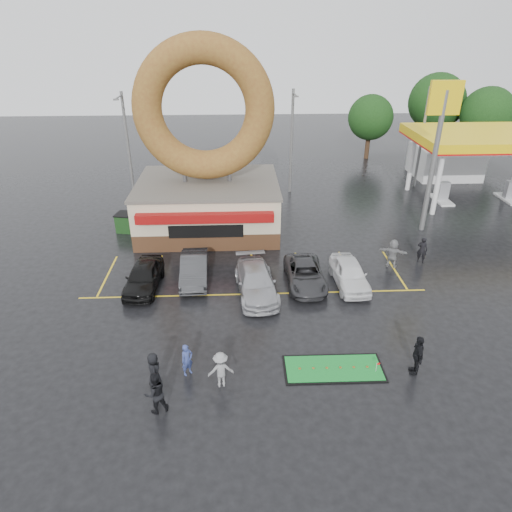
{
  "coord_description": "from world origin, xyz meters",
  "views": [
    {
      "loc": [
        -0.89,
        -18.93,
        14.04
      ],
      "look_at": [
        0.12,
        3.92,
        2.2
      ],
      "focal_mm": 32.0,
      "sensor_mm": 36.0,
      "label": 1
    }
  ],
  "objects_px": {
    "putting_green": "(334,368)",
    "streetlight_right": "(423,136)",
    "car_white": "(349,274)",
    "person_blue": "(187,360)",
    "donut_shop": "(207,171)",
    "gas_station": "(468,150)",
    "streetlight_left": "(128,144)",
    "shell_sign": "(439,130)",
    "person_cameraman": "(417,355)",
    "car_black": "(144,276)",
    "car_grey": "(305,274)",
    "car_silver": "(256,282)",
    "dumpster": "(130,223)",
    "car_dgrey": "(194,269)",
    "streetlight_mid": "(292,140)"
  },
  "relations": [
    {
      "from": "gas_station",
      "to": "car_dgrey",
      "type": "xyz_separation_m",
      "value": [
        -23.55,
        -15.72,
        -2.95
      ]
    },
    {
      "from": "donut_shop",
      "to": "person_cameraman",
      "type": "bearing_deg",
      "value": -58.95
    },
    {
      "from": "car_grey",
      "to": "car_white",
      "type": "distance_m",
      "value": 2.61
    },
    {
      "from": "gas_station",
      "to": "car_white",
      "type": "xyz_separation_m",
      "value": [
        -14.33,
        -16.72,
        -2.95
      ]
    },
    {
      "from": "dumpster",
      "to": "streetlight_left",
      "type": "bearing_deg",
      "value": 110.36
    },
    {
      "from": "donut_shop",
      "to": "person_cameraman",
      "type": "xyz_separation_m",
      "value": [
        9.9,
        -16.45,
        -3.49
      ]
    },
    {
      "from": "gas_station",
      "to": "car_black",
      "type": "xyz_separation_m",
      "value": [
        -26.43,
        -16.54,
        -2.94
      ]
    },
    {
      "from": "car_white",
      "to": "person_blue",
      "type": "distance_m",
      "value": 11.53
    },
    {
      "from": "car_white",
      "to": "person_cameraman",
      "type": "distance_m",
      "value": 7.8
    },
    {
      "from": "streetlight_right",
      "to": "streetlight_mid",
      "type": "bearing_deg",
      "value": -175.24
    },
    {
      "from": "streetlight_right",
      "to": "car_silver",
      "type": "distance_m",
      "value": 24.66
    },
    {
      "from": "car_white",
      "to": "putting_green",
      "type": "xyz_separation_m",
      "value": [
        -2.34,
        -7.35,
        -0.71
      ]
    },
    {
      "from": "streetlight_right",
      "to": "car_black",
      "type": "relative_size",
      "value": 2.01
    },
    {
      "from": "person_cameraman",
      "to": "putting_green",
      "type": "bearing_deg",
      "value": -86.45
    },
    {
      "from": "donut_shop",
      "to": "gas_station",
      "type": "distance_m",
      "value": 24.35
    },
    {
      "from": "donut_shop",
      "to": "streetlight_mid",
      "type": "xyz_separation_m",
      "value": [
        7.0,
        7.95,
        0.32
      ]
    },
    {
      "from": "car_dgrey",
      "to": "streetlight_right",
      "type": "bearing_deg",
      "value": 38.26
    },
    {
      "from": "streetlight_right",
      "to": "car_grey",
      "type": "distance_m",
      "value": 22.15
    },
    {
      "from": "streetlight_mid",
      "to": "streetlight_right",
      "type": "height_order",
      "value": "same"
    },
    {
      "from": "shell_sign",
      "to": "car_black",
      "type": "relative_size",
      "value": 2.37
    },
    {
      "from": "streetlight_left",
      "to": "streetlight_right",
      "type": "bearing_deg",
      "value": 4.4
    },
    {
      "from": "donut_shop",
      "to": "shell_sign",
      "type": "height_order",
      "value": "donut_shop"
    },
    {
      "from": "car_white",
      "to": "streetlight_right",
      "type": "bearing_deg",
      "value": 57.5
    },
    {
      "from": "car_black",
      "to": "gas_station",
      "type": "bearing_deg",
      "value": 35.57
    },
    {
      "from": "car_dgrey",
      "to": "streetlight_left",
      "type": "bearing_deg",
      "value": 111.44
    },
    {
      "from": "donut_shop",
      "to": "car_grey",
      "type": "height_order",
      "value": "donut_shop"
    },
    {
      "from": "streetlight_left",
      "to": "shell_sign",
      "type": "bearing_deg",
      "value": -18.99
    },
    {
      "from": "donut_shop",
      "to": "person_blue",
      "type": "xyz_separation_m",
      "value": [
        -0.23,
        -16.09,
        -3.69
      ]
    },
    {
      "from": "shell_sign",
      "to": "car_grey",
      "type": "xyz_separation_m",
      "value": [
        -9.94,
        -7.59,
        -6.72
      ]
    },
    {
      "from": "car_silver",
      "to": "person_blue",
      "type": "distance_m",
      "value": 7.41
    },
    {
      "from": "person_cameraman",
      "to": "gas_station",
      "type": "bearing_deg",
      "value": 160.84
    },
    {
      "from": "shell_sign",
      "to": "streetlight_left",
      "type": "distance_m",
      "value": 24.46
    },
    {
      "from": "car_white",
      "to": "person_blue",
      "type": "height_order",
      "value": "person_blue"
    },
    {
      "from": "streetlight_left",
      "to": "streetlight_mid",
      "type": "distance_m",
      "value": 14.04
    },
    {
      "from": "car_grey",
      "to": "person_blue",
      "type": "height_order",
      "value": "person_blue"
    },
    {
      "from": "streetlight_right",
      "to": "gas_station",
      "type": "bearing_deg",
      "value": -13.75
    },
    {
      "from": "streetlight_mid",
      "to": "donut_shop",
      "type": "bearing_deg",
      "value": -131.38
    },
    {
      "from": "shell_sign",
      "to": "gas_station",
      "type": "bearing_deg",
      "value": 51.93
    },
    {
      "from": "streetlight_left",
      "to": "person_blue",
      "type": "height_order",
      "value": "streetlight_left"
    },
    {
      "from": "shell_sign",
      "to": "car_black",
      "type": "height_order",
      "value": "shell_sign"
    },
    {
      "from": "car_white",
      "to": "car_dgrey",
      "type": "bearing_deg",
      "value": 171.62
    },
    {
      "from": "car_grey",
      "to": "shell_sign",
      "type": "bearing_deg",
      "value": 36.96
    },
    {
      "from": "car_white",
      "to": "person_cameraman",
      "type": "relative_size",
      "value": 2.25
    },
    {
      "from": "person_cameraman",
      "to": "putting_green",
      "type": "height_order",
      "value": "person_cameraman"
    },
    {
      "from": "putting_green",
      "to": "streetlight_right",
      "type": "bearing_deg",
      "value": 63.16
    },
    {
      "from": "person_blue",
      "to": "dumpster",
      "type": "bearing_deg",
      "value": 70.22
    },
    {
      "from": "donut_shop",
      "to": "person_cameraman",
      "type": "relative_size",
      "value": 6.92
    },
    {
      "from": "car_silver",
      "to": "dumpster",
      "type": "distance_m",
      "value": 12.85
    },
    {
      "from": "car_silver",
      "to": "donut_shop",
      "type": "bearing_deg",
      "value": 102.39
    },
    {
      "from": "gas_station",
      "to": "car_black",
      "type": "height_order",
      "value": "gas_station"
    }
  ]
}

